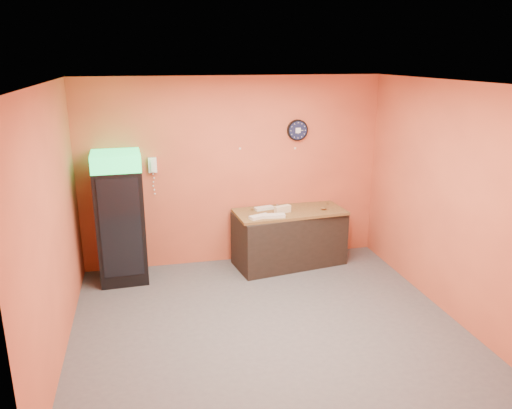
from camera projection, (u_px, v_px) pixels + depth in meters
name	position (u px, v px, depth m)	size (l,w,h in m)	color
floor	(265.00, 322.00, 5.97)	(4.50, 4.50, 0.00)	#47474C
back_wall	(234.00, 172.00, 7.44)	(4.50, 0.02, 2.80)	#D8603D
left_wall	(52.00, 226.00, 5.09)	(0.02, 4.00, 2.80)	#D8603D
right_wall	(446.00, 199.00, 6.05)	(0.02, 4.00, 2.80)	#D8603D
ceiling	(267.00, 82.00, 5.17)	(4.50, 4.00, 0.02)	white
beverage_cooler	(120.00, 220.00, 6.86)	(0.67, 0.68, 1.83)	black
prep_counter	(289.00, 239.00, 7.55)	(1.63, 0.72, 0.81)	black
wall_clock	(298.00, 130.00, 7.45)	(0.32, 0.06, 0.32)	black
wall_phone	(153.00, 165.00, 7.08)	(0.12, 0.10, 0.22)	white
butcher_paper	(290.00, 212.00, 7.43)	(1.63, 0.73, 0.04)	brown
sub_roll_stack	(283.00, 209.00, 7.30)	(0.26, 0.16, 0.10)	beige
wrapped_sandwich_left	(259.00, 217.00, 7.07)	(0.30, 0.12, 0.04)	silver
wrapped_sandwich_mid	(274.00, 216.00, 7.10)	(0.31, 0.12, 0.04)	silver
wrapped_sandwich_right	(264.00, 208.00, 7.46)	(0.29, 0.11, 0.04)	silver
kitchen_tool	(278.00, 206.00, 7.55)	(0.06, 0.06, 0.06)	silver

